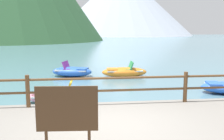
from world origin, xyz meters
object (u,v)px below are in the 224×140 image
Objects in this scene: sign_board at (67,110)px; pedal_boat_3 at (124,72)px; pedal_boat_1 at (72,71)px; pedal_boat_2 at (60,96)px.

sign_board reaches higher than pedal_boat_3.
sign_board is at bearing -88.25° from pedal_boat_1.
pedal_boat_2 is 0.95× the size of pedal_boat_3.
pedal_boat_2 is at bearing 97.04° from sign_board.
pedal_boat_1 reaches higher than pedal_boat_2.
sign_board reaches higher than pedal_boat_1.
pedal_boat_3 is (2.92, -0.49, -0.00)m from pedal_boat_1.
pedal_boat_1 is (-0.30, 9.68, -0.83)m from sign_board.
pedal_boat_3 is at bearing 74.05° from sign_board.
pedal_boat_2 is 5.70m from pedal_boat_3.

